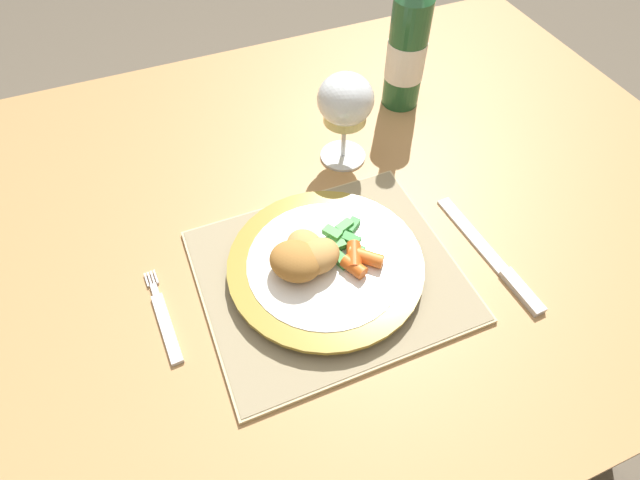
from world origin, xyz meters
The scene contains 11 objects.
ground_plane centered at (0.00, 0.00, 0.00)m, with size 6.00×6.00×0.00m, color brown.
dining_table centered at (0.00, 0.00, 0.65)m, with size 1.24×0.89×0.74m.
placemat centered at (-0.03, -0.12, 0.74)m, with size 0.32×0.28×0.01m.
dinner_plate centered at (-0.03, -0.12, 0.76)m, with size 0.25×0.25×0.02m.
breaded_croquettes centered at (-0.06, -0.11, 0.78)m, with size 0.10×0.09×0.04m.
green_beans_pile centered at (-0.01, -0.10, 0.77)m, with size 0.08×0.07×0.02m.
glazed_carrots centered at (0.00, -0.13, 0.78)m, with size 0.06×0.05×0.02m.
fork centered at (-0.24, -0.11, 0.74)m, with size 0.02×0.14×0.01m.
table_knife centered at (0.18, -0.19, 0.74)m, with size 0.03×0.21×0.01m.
wine_glass centered at (0.08, 0.08, 0.84)m, with size 0.08×0.08×0.14m.
bottle centered at (0.23, 0.17, 0.84)m, with size 0.06×0.06×0.27m.
Camera 1 is at (-0.18, -0.45, 1.27)m, focal length 28.00 mm.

